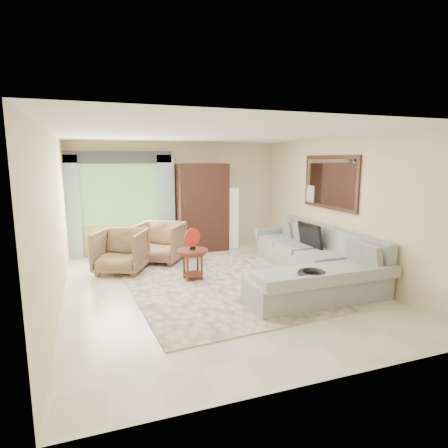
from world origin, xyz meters
name	(u,v)px	position (x,y,z in m)	size (l,w,h in m)	color
ground	(217,288)	(0.00, 0.00, 0.00)	(6.00, 6.00, 0.00)	silver
area_rug	(218,283)	(0.07, 0.18, 0.01)	(3.00, 4.00, 0.02)	beige
sectional_sofa	(312,265)	(1.78, -0.18, 0.28)	(2.30, 3.46, 0.90)	#A1A3AA
tv_screen	(310,235)	(2.05, 0.34, 0.72)	(0.06, 0.74, 0.48)	black
garden_hose	(312,274)	(1.00, -1.37, 0.55)	(0.43, 0.43, 0.09)	black
coffee_table	(193,264)	(-0.29, 0.56, 0.30)	(0.57, 0.57, 0.57)	#501B15
red_disc	(192,237)	(-0.29, 0.56, 0.80)	(0.34, 0.34, 0.03)	red
armchair_left	(121,251)	(-1.48, 1.50, 0.42)	(0.90, 0.93, 0.84)	olive
armchair_right	(160,242)	(-0.63, 1.99, 0.43)	(0.92, 0.95, 0.86)	#A07557
potted_plant	(99,249)	(-1.87, 2.62, 0.25)	(0.44, 0.38, 0.49)	#999999
armoire	(202,207)	(0.55, 2.72, 1.05)	(1.20, 0.55, 2.10)	black
floor_lamp	(232,218)	(1.35, 2.78, 0.75)	(0.24, 0.24, 1.50)	silver
window	(120,195)	(-1.35, 2.97, 1.40)	(1.80, 0.04, 1.40)	#669E59
curtain_left	(71,208)	(-2.40, 2.88, 1.15)	(0.40, 0.08, 2.30)	#9EB7CC
curtain_right	(166,204)	(-0.30, 2.88, 1.15)	(0.40, 0.08, 2.30)	#9EB7CC
valance	(118,157)	(-1.35, 2.90, 2.25)	(2.40, 0.12, 0.26)	#1E232D
wall_mirror	(330,182)	(2.46, 0.35, 1.75)	(0.05, 1.70, 1.05)	black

